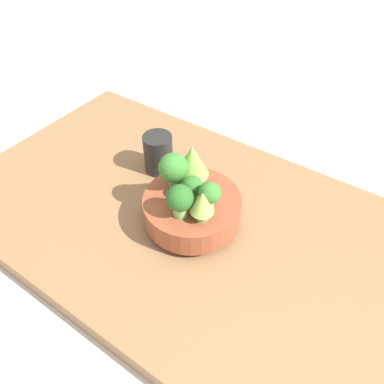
# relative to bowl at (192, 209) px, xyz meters

# --- Properties ---
(ground_plane) EXTENTS (6.00, 6.00, 0.00)m
(ground_plane) POSITION_rel_bowl_xyz_m (-0.03, 0.01, -0.09)
(ground_plane) COLOR silver
(table) EXTENTS (1.07, 0.62, 0.05)m
(table) POSITION_rel_bowl_xyz_m (-0.03, 0.01, -0.06)
(table) COLOR olive
(table) RESTS_ON ground_plane
(bowl) EXTENTS (0.21, 0.21, 0.07)m
(bowl) POSITION_rel_bowl_xyz_m (0.00, 0.00, 0.00)
(bowl) COLOR brown
(bowl) RESTS_ON table
(broccoli_floret_right) EXTENTS (0.04, 0.04, 0.07)m
(broccoli_floret_right) POSITION_rel_bowl_xyz_m (0.05, -0.01, 0.07)
(broccoli_floret_right) COLOR #7AB256
(broccoli_floret_right) RESTS_ON bowl
(romanesco_piece_near) EXTENTS (0.05, 0.05, 0.07)m
(romanesco_piece_near) POSITION_rel_bowl_xyz_m (0.05, -0.03, 0.07)
(romanesco_piece_near) COLOR #6BA34C
(romanesco_piece_near) RESTS_ON bowl
(romanesco_piece_far) EXTENTS (0.07, 0.07, 0.10)m
(romanesco_piece_far) POSITION_rel_bowl_xyz_m (-0.03, 0.04, 0.09)
(romanesco_piece_far) COLOR #609347
(romanesco_piece_far) RESTS_ON bowl
(broccoli_floret_front) EXTENTS (0.05, 0.05, 0.07)m
(broccoli_floret_front) POSITION_rel_bowl_xyz_m (0.01, -0.05, 0.07)
(broccoli_floret_front) COLOR #7AB256
(broccoli_floret_front) RESTS_ON bowl
(broccoli_floret_left) EXTENTS (0.06, 0.06, 0.09)m
(broccoli_floret_left) POSITION_rel_bowl_xyz_m (-0.05, 0.01, 0.08)
(broccoli_floret_left) COLOR #609347
(broccoli_floret_left) RESTS_ON bowl
(broccoli_floret_center) EXTENTS (0.04, 0.04, 0.06)m
(broccoli_floret_center) POSITION_rel_bowl_xyz_m (0.00, -0.00, 0.06)
(broccoli_floret_center) COLOR #7AB256
(broccoli_floret_center) RESTS_ON bowl
(cup) EXTENTS (0.07, 0.07, 0.10)m
(cup) POSITION_rel_bowl_xyz_m (-0.17, 0.10, 0.01)
(cup) COLOR black
(cup) RESTS_ON table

